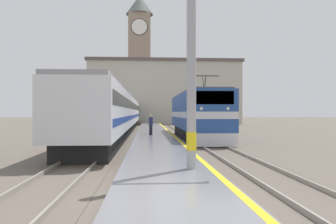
% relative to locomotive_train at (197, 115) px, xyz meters
% --- Properties ---
extents(ground_plane, '(200.00, 200.00, 0.00)m').
position_rel_locomotive_train_xyz_m(ground_plane, '(-3.34, 11.47, -1.92)').
color(ground_plane, '#60564C').
extents(platform, '(3.13, 140.00, 0.32)m').
position_rel_locomotive_train_xyz_m(platform, '(-3.34, 6.47, -1.76)').
color(platform, slate).
rests_on(platform, ground).
extents(rail_track_near, '(2.84, 140.00, 0.16)m').
position_rel_locomotive_train_xyz_m(rail_track_near, '(0.00, 6.47, -1.88)').
color(rail_track_near, '#60564C').
rests_on(rail_track_near, ground).
extents(rail_track_far, '(2.83, 140.00, 0.16)m').
position_rel_locomotive_train_xyz_m(rail_track_far, '(-6.80, 6.47, -1.88)').
color(rail_track_far, '#60564C').
rests_on(rail_track_far, ground).
extents(locomotive_train, '(2.92, 14.14, 4.72)m').
position_rel_locomotive_train_xyz_m(locomotive_train, '(0.00, 0.00, 0.00)').
color(locomotive_train, black).
rests_on(locomotive_train, ground).
extents(passenger_train, '(2.92, 50.31, 3.77)m').
position_rel_locomotive_train_xyz_m(passenger_train, '(-6.80, 11.51, 0.12)').
color(passenger_train, black).
rests_on(passenger_train, ground).
extents(catenary_mast, '(2.87, 0.32, 7.88)m').
position_rel_locomotive_train_xyz_m(catenary_mast, '(-2.48, -15.52, 2.28)').
color(catenary_mast, '#9E9EA3').
rests_on(catenary_mast, platform).
extents(person_on_platform, '(0.34, 0.34, 1.62)m').
position_rel_locomotive_train_xyz_m(person_on_platform, '(-3.69, 0.16, -0.75)').
color(person_on_platform, '#23232D').
rests_on(person_on_platform, platform).
extents(clock_tower, '(6.06, 6.06, 28.50)m').
position_rel_locomotive_train_xyz_m(clock_tower, '(-5.64, 47.83, 13.31)').
color(clock_tower, gray).
rests_on(clock_tower, ground).
extents(station_building, '(27.66, 9.08, 11.58)m').
position_rel_locomotive_train_xyz_m(station_building, '(-0.75, 34.70, 3.90)').
color(station_building, '#B7B2A3').
rests_on(station_building, ground).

